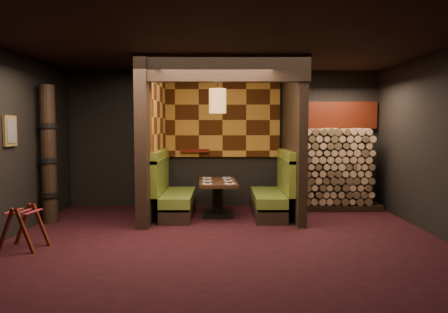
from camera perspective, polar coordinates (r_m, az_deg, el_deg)
floor at (r=6.69m, az=0.05°, el=-10.75°), size 6.50×5.50×0.02m
ceiling at (r=6.57m, az=0.05°, el=14.23°), size 6.50×5.50×0.02m
wall_back at (r=9.23m, az=-0.04°, el=2.33°), size 6.50×0.02×2.85m
wall_front at (r=3.72m, az=0.29°, el=-0.13°), size 6.50×0.02×2.85m
wall_left at (r=7.23m, az=-26.75°, el=1.45°), size 0.02×5.50×2.85m
wall_right at (r=7.26m, az=26.73°, el=1.46°), size 0.02×5.50×2.85m
partition_left at (r=8.23m, az=-9.46°, el=2.08°), size 0.20×2.20×2.85m
partition_right at (r=8.28m, az=9.03°, el=2.09°), size 0.15×2.10×2.85m
header_beam at (r=7.23m, az=-0.18°, el=11.45°), size 2.85×0.18×0.44m
tapa_back_panel at (r=9.18m, az=-0.20°, el=4.79°), size 2.40×0.06×1.55m
tapa_side_panel at (r=8.38m, az=-8.49°, el=5.03°), size 0.04×1.85×1.45m
lacquer_shelf at (r=9.15m, az=-3.80°, el=0.77°), size 0.60×0.12×0.07m
booth_bench_left at (r=8.27m, az=-6.71°, el=-5.02°), size 0.68×1.60×1.14m
booth_bench_right at (r=8.28m, az=6.48°, el=-5.01°), size 0.68×1.60×1.14m
dining_table at (r=8.21m, az=-0.83°, el=-4.80°), size 0.75×1.30×0.67m
place_settings at (r=8.18m, az=-0.83°, el=-3.12°), size 0.62×1.07×0.03m
pendant_lamp at (r=8.08m, az=-0.84°, el=7.26°), size 0.31×0.31×0.92m
framed_picture at (r=7.30m, az=-26.14°, el=3.02°), size 0.05×0.36×0.46m
luggage_rack at (r=6.69m, az=-24.69°, el=-8.22°), size 0.65×0.51×0.64m
totem_column at (r=8.16m, az=-21.94°, el=0.15°), size 0.31×0.31×2.40m
firewood_stack at (r=9.16m, az=14.42°, el=-1.60°), size 1.73×0.70×1.64m
mosaic_header at (r=9.44m, az=14.03°, el=5.24°), size 1.83×0.10×0.56m
bay_front_post at (r=8.55m, az=9.34°, el=2.15°), size 0.08×0.08×2.85m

